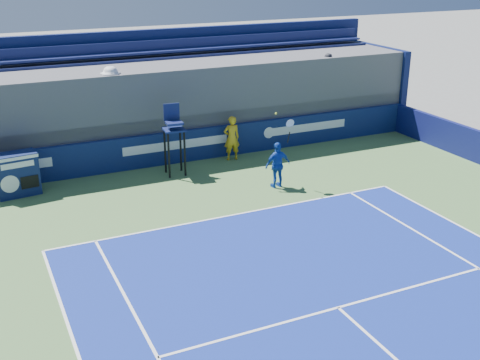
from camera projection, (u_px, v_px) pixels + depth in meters
name	position (u px, v px, depth m)	size (l,w,h in m)	color
ball_person	(232.00, 138.00, 22.25)	(0.61, 0.40, 1.67)	gold
back_hoarding	(176.00, 147.00, 22.01)	(20.40, 0.21, 1.20)	#0D1A49
match_clock	(16.00, 173.00, 19.02)	(1.40, 0.87, 1.40)	#0E1A48
umpire_chair	(174.00, 132.00, 20.56)	(0.76, 0.76, 2.48)	black
tennis_player	(278.00, 165.00, 19.65)	(0.95, 0.42, 2.57)	#143FA6
stadium_seating	(157.00, 103.00, 23.30)	(21.00, 4.05, 4.40)	#4E4D52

